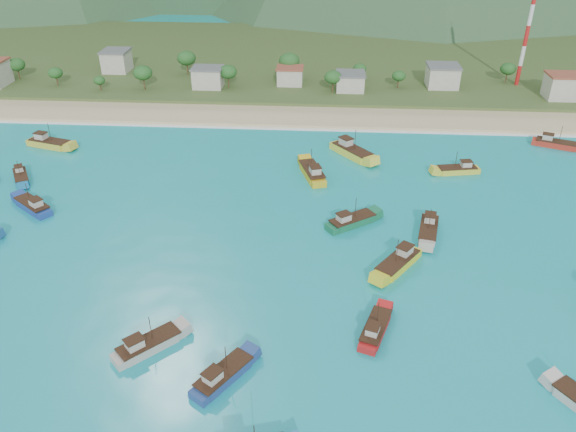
# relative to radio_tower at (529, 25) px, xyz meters

# --- Properties ---
(ground) EXTENTS (600.00, 600.00, 0.00)m
(ground) POSITION_rel_radio_tower_xyz_m (-72.99, -108.00, -19.94)
(ground) COLOR #0D8290
(ground) RESTS_ON ground
(beach) EXTENTS (400.00, 18.00, 1.20)m
(beach) POSITION_rel_radio_tower_xyz_m (-72.99, -29.00, -19.94)
(beach) COLOR beige
(beach) RESTS_ON ground
(land) EXTENTS (400.00, 110.00, 2.40)m
(land) POSITION_rel_radio_tower_xyz_m (-72.99, 32.00, -19.94)
(land) COLOR #385123
(land) RESTS_ON ground
(surf_line) EXTENTS (400.00, 2.50, 0.08)m
(surf_line) POSITION_rel_radio_tower_xyz_m (-72.99, -38.50, -19.94)
(surf_line) COLOR white
(surf_line) RESTS_ON ground
(village) EXTENTS (215.57, 27.40, 7.34)m
(village) POSITION_rel_radio_tower_xyz_m (-68.21, -5.66, -15.27)
(village) COLOR beige
(village) RESTS_ON ground
(vegetation) EXTENTS (276.22, 25.63, 8.84)m
(vegetation) POSITION_rel_radio_tower_xyz_m (-76.45, -4.21, -14.81)
(vegetation) COLOR #235623
(vegetation) RESTS_ON ground
(radio_tower) EXTENTS (1.20, 1.20, 36.67)m
(radio_tower) POSITION_rel_radio_tower_xyz_m (0.00, 0.00, 0.00)
(radio_tower) COLOR red
(radio_tower) RESTS_ON ground
(boat_1) EXTENTS (11.98, 6.46, 6.79)m
(boat_1) POSITION_rel_radio_tower_xyz_m (-129.49, -54.77, -19.10)
(boat_1) COLOR gold
(boat_1) RESTS_ON ground
(boat_2) EXTENTS (7.87, 9.67, 5.76)m
(boat_2) POSITION_rel_radio_tower_xyz_m (-73.15, -128.21, -19.28)
(boat_2) COLOR navy
(boat_2) RESTS_ON ground
(boat_5) EXTENTS (6.77, 12.04, 6.82)m
(boat_5) POSITION_rel_radio_tower_xyz_m (-63.24, -67.02, -19.09)
(boat_5) COLOR gold
(boat_5) RESTS_ON ground
(boat_6) EXTENTS (5.24, 10.87, 6.17)m
(boat_6) POSITION_rel_radio_tower_xyz_m (-40.77, -89.69, -19.21)
(boat_6) COLOR #AFA79E
(boat_6) RESTS_ON ground
(boat_7) EXTENTS (9.23, 9.08, 5.90)m
(boat_7) POSITION_rel_radio_tower_xyz_m (-84.64, -123.31, -19.26)
(boat_7) COLOR #A9A499
(boat_7) RESTS_ON ground
(boat_8) EXTENTS (10.78, 12.14, 7.44)m
(boat_8) POSITION_rel_radio_tower_xyz_m (-54.06, -55.03, -18.98)
(boat_8) COLOR yellow
(boat_8) RESTS_ON ground
(boat_14) EXTENTS (9.07, 10.78, 6.48)m
(boat_14) POSITION_rel_radio_tower_xyz_m (-47.53, -100.91, -19.15)
(boat_14) COLOR yellow
(boat_14) RESTS_ON ground
(boat_16) EXTENTS (5.64, 9.67, 5.48)m
(boat_16) POSITION_rel_radio_tower_xyz_m (-52.50, -117.73, -19.33)
(boat_16) COLOR #AF1819
(boat_16) RESTS_ON ground
(boat_17) EXTENTS (10.04, 8.66, 6.09)m
(boat_17) POSITION_rel_radio_tower_xyz_m (-119.03, -85.84, -19.22)
(boat_17) COLOR navy
(boat_17) RESTS_ON ground
(boat_21) EXTENTS (6.84, 8.91, 5.23)m
(boat_21) POSITION_rel_radio_tower_xyz_m (-127.93, -72.88, -19.38)
(boat_21) COLOR #166DA1
(boat_21) RESTS_ON ground
(boat_22) EXTENTS (10.71, 6.75, 6.10)m
(boat_22) POSITION_rel_radio_tower_xyz_m (-3.19, -46.20, -19.22)
(boat_22) COLOR #B32B1D
(boat_22) RESTS_ON ground
(boat_24) EXTENTS (10.25, 8.50, 6.14)m
(boat_24) POSITION_rel_radio_tower_xyz_m (-55.08, -87.52, -19.21)
(boat_24) COLOR #13633F
(boat_24) RESTS_ON ground
(boat_26) EXTENTS (10.03, 4.56, 5.71)m
(boat_26) POSITION_rel_radio_tower_xyz_m (-30.27, -62.91, -19.29)
(boat_26) COLOR gold
(boat_26) RESTS_ON ground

